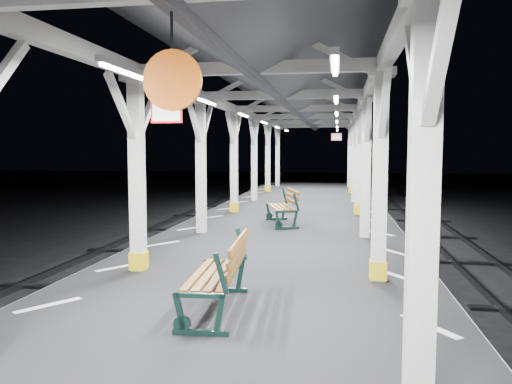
# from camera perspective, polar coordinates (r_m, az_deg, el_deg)

# --- Properties ---
(platform) EXTENTS (6.00, 50.00, 1.00)m
(platform) POSITION_cam_1_polar(r_m,az_deg,el_deg) (6.65, -3.28, -17.98)
(platform) COLOR black
(platform) RESTS_ON ground
(hazard_stripes_left) EXTENTS (1.00, 48.00, 0.01)m
(hazard_stripes_left) POSITION_cam_1_polar(r_m,az_deg,el_deg) (7.38, -22.63, -11.86)
(hazard_stripes_left) COLOR silver
(hazard_stripes_left) RESTS_ON platform
(hazard_stripes_right) EXTENTS (1.00, 48.00, 0.01)m
(hazard_stripes_right) POSITION_cam_1_polar(r_m,az_deg,el_deg) (6.43, 19.27, -14.28)
(hazard_stripes_right) COLOR silver
(hazard_stripes_right) RESTS_ON platform
(canopy) EXTENTS (5.40, 49.00, 4.65)m
(canopy) POSITION_cam_1_polar(r_m,az_deg,el_deg) (6.29, -3.49, 18.43)
(canopy) COLOR silver
(canopy) RESTS_ON platform
(bench_mid) EXTENTS (0.77, 1.81, 0.96)m
(bench_mid) POSITION_cam_1_polar(r_m,az_deg,el_deg) (6.49, -3.85, -9.14)
(bench_mid) COLOR #122C26
(bench_mid) RESTS_ON platform
(bench_far) EXTENTS (1.12, 1.90, 0.97)m
(bench_far) POSITION_cam_1_polar(r_m,az_deg,el_deg) (13.84, 3.35, -1.60)
(bench_far) COLOR #122C26
(bench_far) RESTS_ON platform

